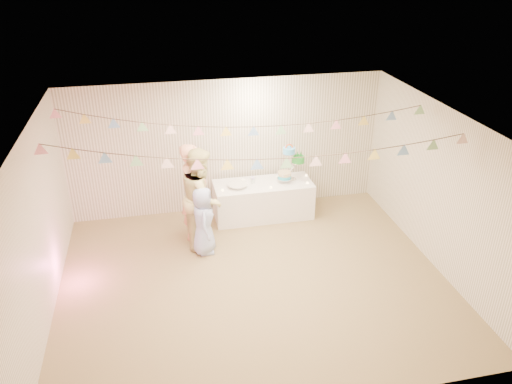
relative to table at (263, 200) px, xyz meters
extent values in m
plane|color=olive|center=(-0.59, -2.00, -0.35)|extent=(6.00, 6.00, 0.00)
plane|color=silver|center=(-0.59, -2.00, 2.25)|extent=(6.00, 6.00, 0.00)
plane|color=silver|center=(-0.59, 0.50, 0.95)|extent=(6.00, 6.00, 0.00)
plane|color=silver|center=(-0.59, -4.50, 0.95)|extent=(6.00, 6.00, 0.00)
plane|color=silver|center=(-3.59, -2.00, 0.95)|extent=(5.00, 5.00, 0.00)
plane|color=silver|center=(2.41, -2.00, 0.95)|extent=(5.00, 5.00, 0.00)
cube|color=white|center=(0.00, 0.00, 0.00)|extent=(1.87, 0.75, 0.70)
cylinder|color=white|center=(-0.50, -0.05, 0.41)|extent=(0.37, 0.37, 0.02)
imported|color=#EFA47D|center=(-1.34, -0.46, 0.54)|extent=(0.70, 0.77, 1.77)
imported|color=#DAD186|center=(-1.24, -0.70, 0.54)|extent=(0.82, 0.97, 1.78)
imported|color=#A1B2E4|center=(-1.26, -1.01, 0.26)|extent=(0.42, 0.61, 1.22)
cylinder|color=#FFD88C|center=(-0.80, -0.15, 0.37)|extent=(0.04, 0.04, 0.03)
cylinder|color=#FFD88C|center=(-0.35, 0.18, 0.37)|extent=(0.04, 0.04, 0.03)
cylinder|color=#FFD88C|center=(0.10, -0.22, 0.37)|extent=(0.04, 0.04, 0.03)
cylinder|color=#FFD88C|center=(0.35, 0.22, 0.37)|extent=(0.04, 0.04, 0.03)
cylinder|color=#FFD88C|center=(0.82, -0.18, 0.37)|extent=(0.04, 0.04, 0.03)
cylinder|color=#FFD88C|center=(0.90, 0.15, 0.37)|extent=(0.04, 0.04, 0.03)
camera|label=1|loc=(-1.91, -8.29, 4.46)|focal=35.00mm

